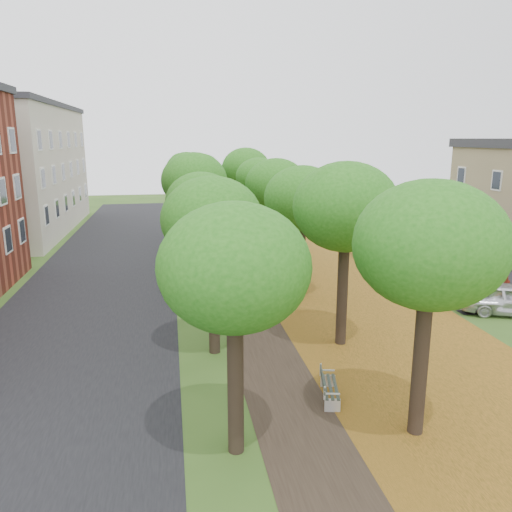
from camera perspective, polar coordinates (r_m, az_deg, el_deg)
name	(u,v)px	position (r m, az deg, el deg)	size (l,w,h in m)	color
ground	(321,442)	(13.82, 7.40, -20.29)	(120.00, 120.00, 0.00)	#2D4C19
street_asphalt	(98,288)	(27.34, -17.61, -3.51)	(8.00, 70.00, 0.01)	black
footpath	(240,281)	(27.29, -1.81, -2.90)	(3.20, 70.00, 0.01)	black
leaf_verge	(328,277)	(28.38, 8.24, -2.39)	(7.50, 70.00, 0.01)	#935B1B
parking_lot	(457,266)	(32.81, 21.98, -1.10)	(9.00, 16.00, 0.01)	black
tree_row_west	(197,194)	(26.15, -6.71, 7.09)	(3.60, 33.60, 6.40)	black
tree_row_east	(288,192)	(26.83, 3.66, 7.31)	(3.60, 33.60, 6.40)	black
building_cream	(2,169)	(46.03, -27.01, 8.89)	(10.30, 20.30, 10.40)	beige
bench	(328,387)	(15.54, 8.27, -14.56)	(0.81, 1.68, 0.76)	#27302B
car_silver	(509,299)	(24.77, 26.94, -4.37)	(1.69, 4.20, 1.43)	silver
car_red	(460,275)	(27.81, 22.28, -1.97)	(1.63, 4.66, 1.54)	maroon
car_grey	(415,255)	(31.97, 17.68, 0.08)	(1.82, 4.47, 1.30)	#37363C
car_white	(393,244)	(34.62, 15.40, 1.38)	(2.49, 5.41, 1.50)	white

